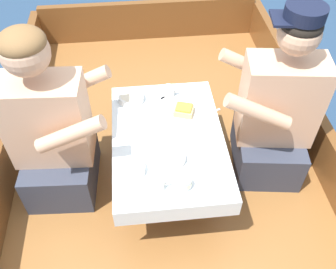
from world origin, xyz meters
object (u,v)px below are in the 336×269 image
object	(u,v)px
person_starboard	(275,114)
sandwich	(184,110)
tin_can	(184,183)
coffee_cup_port	(169,91)
person_port	(52,133)
coffee_cup_starboard	(157,184)

from	to	relation	value
person_starboard	sandwich	bearing A→B (deg)	-1.66
tin_can	coffee_cup_port	bearing A→B (deg)	90.33
coffee_cup_port	tin_can	bearing A→B (deg)	-89.67
person_port	person_starboard	distance (m)	1.18
coffee_cup_starboard	tin_can	bearing A→B (deg)	-4.19
person_port	coffee_cup_port	xyz separation A→B (m)	(0.63, 0.27, -0.00)
person_port	tin_can	world-z (taller)	person_port
coffee_cup_port	coffee_cup_starboard	distance (m)	0.65
person_starboard	tin_can	xyz separation A→B (m)	(-0.55, -0.40, -0.00)
sandwich	person_starboard	bearing A→B (deg)	-9.47
tin_can	sandwich	bearing A→B (deg)	82.67
sandwich	tin_can	bearing A→B (deg)	-97.33
person_starboard	coffee_cup_port	distance (m)	0.60
person_port	coffee_cup_starboard	xyz separation A→B (m)	(0.50, -0.37, -0.01)
person_port	sandwich	world-z (taller)	person_port
person_starboard	tin_can	bearing A→B (deg)	43.81
coffee_cup_port	tin_can	size ratio (longest dim) A/B	1.34
coffee_cup_port	tin_can	xyz separation A→B (m)	(0.00, -0.64, -0.01)
person_starboard	sandwich	distance (m)	0.49
sandwich	coffee_cup_starboard	xyz separation A→B (m)	(-0.19, -0.47, -0.01)
person_port	sandwich	xyz separation A→B (m)	(0.69, 0.10, -0.00)
coffee_cup_starboard	tin_can	world-z (taller)	tin_can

